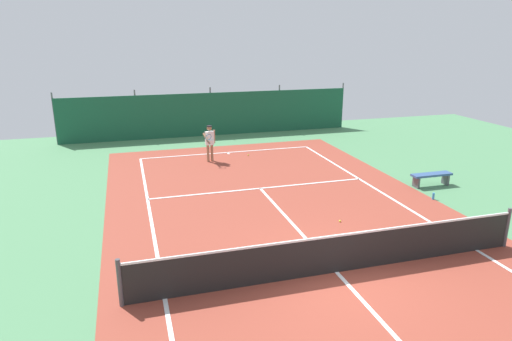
{
  "coord_description": "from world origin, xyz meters",
  "views": [
    {
      "loc": [
        -4.6,
        -8.8,
        5.56
      ],
      "look_at": [
        -0.33,
        5.84,
        0.9
      ],
      "focal_mm": 31.62,
      "sensor_mm": 36.0,
      "label": 1
    }
  ],
  "objects_px": {
    "tennis_ball_near_player": "(248,155)",
    "water_bottle": "(433,196)",
    "tennis_ball_midcourt": "(340,221)",
    "parked_car": "(222,111)",
    "tennis_net": "(337,253)",
    "tennis_player": "(210,141)",
    "courtside_bench": "(431,176)"
  },
  "relations": [
    {
      "from": "tennis_ball_midcourt",
      "to": "courtside_bench",
      "type": "height_order",
      "value": "courtside_bench"
    },
    {
      "from": "tennis_ball_midcourt",
      "to": "parked_car",
      "type": "distance_m",
      "value": 16.2
    },
    {
      "from": "tennis_ball_near_player",
      "to": "tennis_net",
      "type": "bearing_deg",
      "value": -94.21
    },
    {
      "from": "courtside_bench",
      "to": "tennis_net",
      "type": "bearing_deg",
      "value": -142.21
    },
    {
      "from": "tennis_ball_midcourt",
      "to": "parked_car",
      "type": "height_order",
      "value": "parked_car"
    },
    {
      "from": "parked_car",
      "to": "tennis_player",
      "type": "bearing_deg",
      "value": 78.26
    },
    {
      "from": "water_bottle",
      "to": "tennis_player",
      "type": "bearing_deg",
      "value": 133.18
    },
    {
      "from": "tennis_ball_near_player",
      "to": "parked_car",
      "type": "relative_size",
      "value": 0.02
    },
    {
      "from": "parked_car",
      "to": "water_bottle",
      "type": "distance_m",
      "value": 15.88
    },
    {
      "from": "courtside_bench",
      "to": "water_bottle",
      "type": "relative_size",
      "value": 6.67
    },
    {
      "from": "courtside_bench",
      "to": "water_bottle",
      "type": "distance_m",
      "value": 1.55
    },
    {
      "from": "tennis_ball_midcourt",
      "to": "tennis_ball_near_player",
      "type": "bearing_deg",
      "value": 94.39
    },
    {
      "from": "courtside_bench",
      "to": "tennis_ball_midcourt",
      "type": "bearing_deg",
      "value": -156.05
    },
    {
      "from": "tennis_ball_near_player",
      "to": "tennis_ball_midcourt",
      "type": "height_order",
      "value": "same"
    },
    {
      "from": "parked_car",
      "to": "water_bottle",
      "type": "xyz_separation_m",
      "value": [
        4.2,
        -15.3,
        -0.72
      ]
    },
    {
      "from": "tennis_net",
      "to": "tennis_ball_midcourt",
      "type": "height_order",
      "value": "tennis_net"
    },
    {
      "from": "tennis_player",
      "to": "courtside_bench",
      "type": "bearing_deg",
      "value": 124.88
    },
    {
      "from": "tennis_ball_near_player",
      "to": "tennis_player",
      "type": "bearing_deg",
      "value": -165.74
    },
    {
      "from": "tennis_ball_near_player",
      "to": "tennis_ball_midcourt",
      "type": "xyz_separation_m",
      "value": [
        0.64,
        -8.35,
        0.0
      ]
    },
    {
      "from": "tennis_net",
      "to": "parked_car",
      "type": "distance_m",
      "value": 18.96
    },
    {
      "from": "water_bottle",
      "to": "tennis_ball_near_player",
      "type": "bearing_deg",
      "value": 121.88
    },
    {
      "from": "tennis_ball_near_player",
      "to": "tennis_ball_midcourt",
      "type": "distance_m",
      "value": 8.38
    },
    {
      "from": "tennis_ball_near_player",
      "to": "water_bottle",
      "type": "bearing_deg",
      "value": -58.12
    },
    {
      "from": "tennis_player",
      "to": "parked_car",
      "type": "height_order",
      "value": "parked_car"
    },
    {
      "from": "tennis_player",
      "to": "tennis_ball_midcourt",
      "type": "xyz_separation_m",
      "value": [
        2.55,
        -7.87,
        -0.93
      ]
    },
    {
      "from": "tennis_ball_near_player",
      "to": "parked_car",
      "type": "xyz_separation_m",
      "value": [
        0.45,
        7.83,
        0.81
      ]
    },
    {
      "from": "water_bottle",
      "to": "tennis_ball_midcourt",
      "type": "bearing_deg",
      "value": -167.64
    },
    {
      "from": "tennis_player",
      "to": "courtside_bench",
      "type": "distance_m",
      "value": 9.37
    },
    {
      "from": "tennis_ball_midcourt",
      "to": "parked_car",
      "type": "xyz_separation_m",
      "value": [
        -0.19,
        16.18,
        0.81
      ]
    },
    {
      "from": "tennis_player",
      "to": "tennis_ball_near_player",
      "type": "height_order",
      "value": "tennis_player"
    },
    {
      "from": "tennis_ball_midcourt",
      "to": "water_bottle",
      "type": "distance_m",
      "value": 4.1
    },
    {
      "from": "tennis_net",
      "to": "parked_car",
      "type": "height_order",
      "value": "parked_car"
    }
  ]
}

